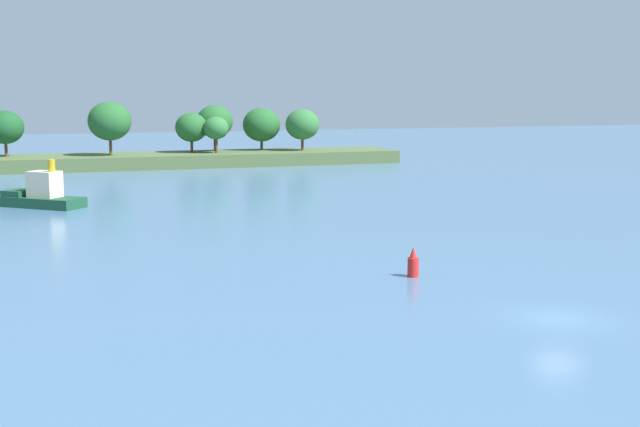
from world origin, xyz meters
TOP-DOWN VIEW (x-y plane):
  - ground_plane at (0.00, 0.00)m, footprint 400.00×400.00m
  - treeline_island at (-10.78, 93.69)m, footprint 89.55×11.95m
  - tugboat at (-24.92, 52.00)m, footprint 8.46×7.95m
  - channel_buoy_red at (-2.97, 11.28)m, footprint 0.70×0.70m

SIDE VIEW (x-z plane):
  - ground_plane at x=0.00m, z-range 0.00..0.00m
  - channel_buoy_red at x=-2.97m, z-range -0.14..1.76m
  - tugboat at x=-24.92m, z-range -1.19..3.64m
  - treeline_island at x=-10.78m, z-range -2.14..7.82m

